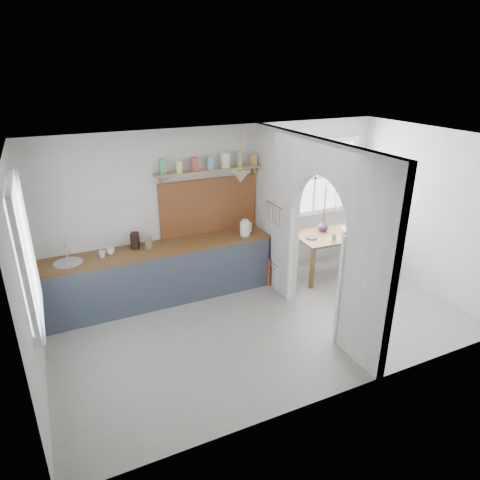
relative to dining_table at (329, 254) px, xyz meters
name	(u,v)px	position (x,y,z in m)	size (l,w,h in m)	color
floor	(265,324)	(-1.77, -0.94, -0.38)	(5.80, 3.20, 0.01)	#9C9485
ceiling	(269,141)	(-1.77, -0.94, 2.22)	(5.80, 3.20, 0.01)	#BBB5A7
walls	(267,241)	(-1.77, -0.94, 0.92)	(5.81, 3.21, 2.60)	#BBB5A7
partition	(310,221)	(-1.07, -0.88, 1.07)	(0.12, 3.20, 2.60)	#BBB5A7
kitchen_window	(23,254)	(-4.64, -0.94, 1.27)	(0.10, 1.16, 1.50)	white
nook_window	(315,178)	(0.03, 0.62, 1.22)	(1.76, 0.10, 1.30)	white
counter	(161,273)	(-2.90, 0.39, 0.08)	(3.50, 0.60, 0.90)	brown
sink	(68,264)	(-4.20, 0.36, 0.51)	(0.40, 0.40, 0.02)	silver
backsplash	(209,206)	(-1.97, 0.64, 0.97)	(1.65, 0.03, 0.90)	brown
shelf	(210,167)	(-1.97, 0.55, 1.62)	(1.75, 0.20, 0.21)	tan
pendant_lamp	(240,177)	(-1.62, 0.21, 1.50)	(0.26, 0.26, 0.16)	beige
utensil_rail	(274,205)	(-1.16, -0.04, 1.07)	(0.02, 0.02, 0.50)	silver
dining_table	(329,254)	(0.00, 0.00, 0.00)	(1.21, 0.80, 0.75)	brown
chair_left	(281,261)	(-0.95, 0.02, 0.05)	(0.39, 0.39, 0.86)	white
chair_right	(372,243)	(0.96, 0.00, 0.05)	(0.39, 0.39, 0.85)	white
kettle	(245,227)	(-1.51, 0.26, 0.66)	(0.22, 0.18, 0.27)	white
mug_a	(103,254)	(-3.73, 0.35, 0.57)	(0.10, 0.10, 0.09)	silver
mug_b	(111,251)	(-3.61, 0.42, 0.57)	(0.11, 0.11, 0.09)	white
knife_block	(135,241)	(-3.23, 0.49, 0.64)	(0.11, 0.15, 0.24)	black
jar	(149,243)	(-3.05, 0.38, 0.61)	(0.11, 0.11, 0.17)	brown
towel_magenta	(268,271)	(-1.19, 0.04, -0.10)	(0.02, 0.03, 0.51)	#C4237D
towel_orange	(269,274)	(-1.19, 0.01, -0.13)	(0.02, 0.03, 0.47)	#C54601
bowl	(351,231)	(0.36, -0.10, 0.42)	(0.33, 0.33, 0.08)	white
table_cup	(334,237)	(-0.09, -0.21, 0.42)	(0.10, 0.10, 0.09)	#6FA66A
plate	(312,238)	(-0.40, 0.00, 0.39)	(0.21, 0.21, 0.02)	black
vase	(323,226)	(-0.02, 0.20, 0.47)	(0.18, 0.18, 0.19)	#47294D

